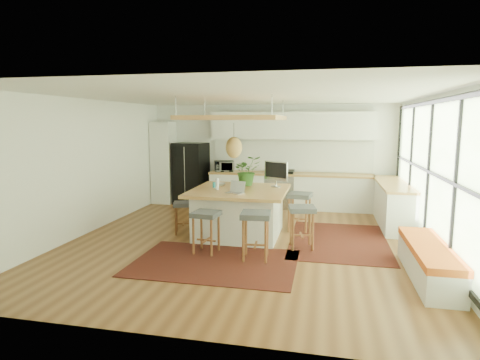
% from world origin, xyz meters
% --- Properties ---
extents(floor, '(7.00, 7.00, 0.00)m').
position_xyz_m(floor, '(0.00, 0.00, 0.00)').
color(floor, brown).
rests_on(floor, ground).
extents(ceiling, '(7.00, 7.00, 0.00)m').
position_xyz_m(ceiling, '(0.00, 0.00, 2.70)').
color(ceiling, white).
rests_on(ceiling, ground).
extents(wall_back, '(6.50, 0.00, 6.50)m').
position_xyz_m(wall_back, '(0.00, 3.50, 1.35)').
color(wall_back, white).
rests_on(wall_back, ground).
extents(wall_front, '(6.50, 0.00, 6.50)m').
position_xyz_m(wall_front, '(0.00, -3.50, 1.35)').
color(wall_front, white).
rests_on(wall_front, ground).
extents(wall_left, '(0.00, 7.00, 7.00)m').
position_xyz_m(wall_left, '(-3.25, 0.00, 1.35)').
color(wall_left, white).
rests_on(wall_left, ground).
extents(wall_right, '(0.00, 7.00, 7.00)m').
position_xyz_m(wall_right, '(3.25, 0.00, 1.35)').
color(wall_right, white).
rests_on(wall_right, ground).
extents(window_wall, '(0.10, 6.20, 2.60)m').
position_xyz_m(window_wall, '(3.22, 0.00, 1.40)').
color(window_wall, black).
rests_on(window_wall, wall_right).
extents(pantry, '(0.55, 0.60, 2.25)m').
position_xyz_m(pantry, '(-2.95, 3.18, 1.12)').
color(pantry, white).
rests_on(pantry, floor).
extents(back_counter_base, '(4.20, 0.60, 0.88)m').
position_xyz_m(back_counter_base, '(0.55, 3.18, 0.44)').
color(back_counter_base, white).
rests_on(back_counter_base, floor).
extents(back_counter_top, '(4.24, 0.64, 0.05)m').
position_xyz_m(back_counter_top, '(0.55, 3.18, 0.90)').
color(back_counter_top, '#AC773D').
rests_on(back_counter_top, back_counter_base).
extents(backsplash, '(4.20, 0.02, 0.80)m').
position_xyz_m(backsplash, '(0.55, 3.48, 1.35)').
color(backsplash, white).
rests_on(backsplash, wall_back).
extents(upper_cabinets, '(4.20, 0.34, 0.70)m').
position_xyz_m(upper_cabinets, '(0.55, 3.32, 2.15)').
color(upper_cabinets, white).
rests_on(upper_cabinets, wall_back).
extents(range, '(0.76, 0.62, 1.00)m').
position_xyz_m(range, '(0.30, 3.18, 0.50)').
color(range, '#A5A5AA').
rests_on(range, floor).
extents(right_counter_base, '(0.60, 2.50, 0.88)m').
position_xyz_m(right_counter_base, '(2.93, 2.00, 0.44)').
color(right_counter_base, white).
rests_on(right_counter_base, floor).
extents(right_counter_top, '(0.64, 2.54, 0.05)m').
position_xyz_m(right_counter_top, '(2.93, 2.00, 0.90)').
color(right_counter_top, '#AC773D').
rests_on(right_counter_top, right_counter_base).
extents(window_bench, '(0.52, 2.00, 0.50)m').
position_xyz_m(window_bench, '(2.95, -1.20, 0.25)').
color(window_bench, white).
rests_on(window_bench, floor).
extents(ceiling_panel, '(1.86, 1.86, 0.80)m').
position_xyz_m(ceiling_panel, '(-0.30, 0.40, 2.05)').
color(ceiling_panel, '#AC773D').
rests_on(ceiling_panel, ceiling).
extents(rug_near, '(2.60, 1.80, 0.01)m').
position_xyz_m(rug_near, '(-0.24, -1.24, 0.01)').
color(rug_near, black).
rests_on(rug_near, floor).
extents(rug_right, '(1.80, 2.60, 0.01)m').
position_xyz_m(rug_right, '(1.74, 0.41, 0.01)').
color(rug_right, black).
rests_on(rug_right, floor).
extents(fridge, '(0.94, 0.79, 1.68)m').
position_xyz_m(fridge, '(-2.15, 3.15, 0.93)').
color(fridge, black).
rests_on(fridge, floor).
extents(island, '(1.85, 1.85, 0.93)m').
position_xyz_m(island, '(-0.19, 0.40, 0.47)').
color(island, '#AC773D').
rests_on(island, floor).
extents(stool_near_left, '(0.48, 0.48, 0.73)m').
position_xyz_m(stool_near_left, '(-0.51, -0.79, 0.35)').
color(stool_near_left, '#3E4145').
rests_on(stool_near_left, floor).
extents(stool_near_right, '(0.51, 0.51, 0.80)m').
position_xyz_m(stool_near_right, '(0.37, -0.94, 0.35)').
color(stool_near_right, '#3E4145').
rests_on(stool_near_right, floor).
extents(stool_right_front, '(0.53, 0.53, 0.76)m').
position_xyz_m(stool_right_front, '(1.07, -0.17, 0.35)').
color(stool_right_front, '#3E4145').
rests_on(stool_right_front, floor).
extents(stool_right_back, '(0.53, 0.53, 0.79)m').
position_xyz_m(stool_right_back, '(0.95, 1.00, 0.35)').
color(stool_right_back, '#3E4145').
rests_on(stool_right_back, floor).
extents(stool_left_side, '(0.48, 0.48, 0.64)m').
position_xyz_m(stool_left_side, '(-1.33, 0.30, 0.35)').
color(stool_left_side, '#3E4145').
rests_on(stool_left_side, floor).
extents(laptop, '(0.40, 0.42, 0.23)m').
position_xyz_m(laptop, '(-0.18, -0.05, 1.05)').
color(laptop, '#A5A5AA').
rests_on(laptop, island).
extents(monitor, '(0.60, 0.46, 0.53)m').
position_xyz_m(monitor, '(0.47, 0.85, 1.19)').
color(monitor, '#A5A5AA').
rests_on(monitor, island).
extents(microwave, '(0.58, 0.44, 0.35)m').
position_xyz_m(microwave, '(-1.21, 3.14, 1.10)').
color(microwave, '#A5A5AA').
rests_on(microwave, back_counter_top).
extents(island_plant, '(0.80, 0.82, 0.48)m').
position_xyz_m(island_plant, '(-0.14, 0.92, 1.17)').
color(island_plant, '#1E4C19').
rests_on(island_plant, island).
extents(island_bowl, '(0.22, 0.22, 0.05)m').
position_xyz_m(island_bowl, '(-0.68, 0.78, 0.96)').
color(island_bowl, silver).
rests_on(island_bowl, island).
extents(island_bottle_0, '(0.07, 0.07, 0.19)m').
position_xyz_m(island_bottle_0, '(-0.74, 0.50, 1.03)').
color(island_bottle_0, '#2EA3B9').
rests_on(island_bottle_0, island).
extents(island_bottle_1, '(0.07, 0.07, 0.19)m').
position_xyz_m(island_bottle_1, '(-0.59, 0.25, 1.03)').
color(island_bottle_1, silver).
rests_on(island_bottle_1, island).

